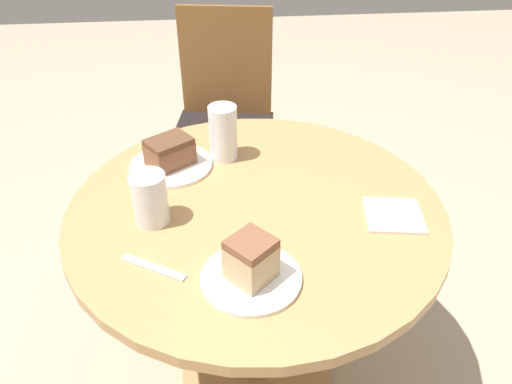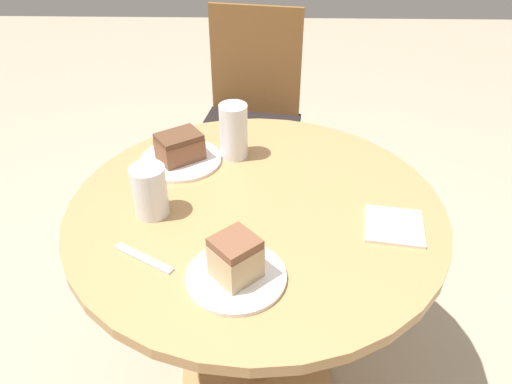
% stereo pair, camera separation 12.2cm
% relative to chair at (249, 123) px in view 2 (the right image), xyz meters
% --- Properties ---
extents(ground_plane, '(8.00, 8.00, 0.00)m').
position_rel_chair_xyz_m(ground_plane, '(0.05, -0.86, -0.48)').
color(ground_plane, tan).
extents(table, '(0.94, 0.94, 0.70)m').
position_rel_chair_xyz_m(table, '(0.05, -0.86, 0.06)').
color(table, tan).
rests_on(table, ground_plane).
extents(chair, '(0.48, 0.54, 0.92)m').
position_rel_chair_xyz_m(chair, '(0.00, 0.00, 0.00)').
color(chair, brown).
rests_on(chair, ground_plane).
extents(plate_near, '(0.21, 0.21, 0.01)m').
position_rel_chair_xyz_m(plate_near, '(0.01, -1.12, 0.23)').
color(plate_near, white).
rests_on(plate_near, table).
extents(plate_far, '(0.23, 0.23, 0.01)m').
position_rel_chair_xyz_m(plate_far, '(-0.17, -0.66, 0.23)').
color(plate_far, white).
rests_on(plate_far, table).
extents(cake_slice_near, '(0.12, 0.12, 0.10)m').
position_rel_chair_xyz_m(cake_slice_near, '(0.01, -1.12, 0.28)').
color(cake_slice_near, tan).
rests_on(cake_slice_near, plate_near).
extents(cake_slice_far, '(0.15, 0.14, 0.08)m').
position_rel_chair_xyz_m(cake_slice_far, '(-0.17, -0.66, 0.27)').
color(cake_slice_far, brown).
rests_on(cake_slice_far, plate_far).
extents(glass_lemonade, '(0.08, 0.08, 0.13)m').
position_rel_chair_xyz_m(glass_lemonade, '(-0.20, -0.90, 0.28)').
color(glass_lemonade, beige).
rests_on(glass_lemonade, table).
extents(glass_water, '(0.08, 0.08, 0.16)m').
position_rel_chair_xyz_m(glass_water, '(-0.02, -0.62, 0.29)').
color(glass_water, silver).
rests_on(glass_water, table).
extents(napkin_stack, '(0.15, 0.15, 0.01)m').
position_rel_chair_xyz_m(napkin_stack, '(0.38, -0.94, 0.23)').
color(napkin_stack, silver).
rests_on(napkin_stack, table).
extents(spoon, '(0.14, 0.10, 0.00)m').
position_rel_chair_xyz_m(spoon, '(-0.19, -1.06, 0.23)').
color(spoon, silver).
rests_on(spoon, table).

